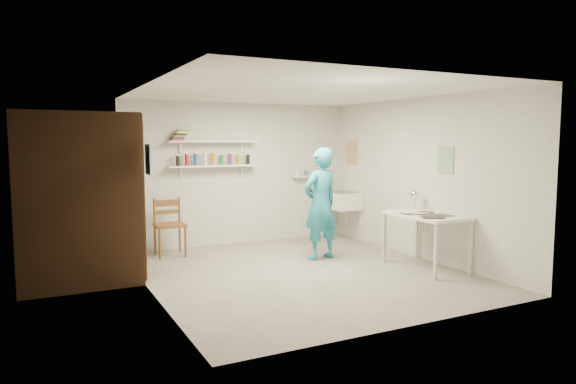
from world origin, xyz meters
name	(u,v)px	position (x,y,z in m)	size (l,w,h in m)	color
floor	(301,273)	(0.00, 0.00, -0.01)	(4.00, 4.50, 0.02)	slate
ceiling	(302,91)	(0.00, 0.00, 2.41)	(4.00, 4.50, 0.02)	silver
wall_back	(239,174)	(0.00, 2.26, 1.20)	(4.00, 0.02, 2.40)	silver
wall_front	(416,201)	(0.00, -2.26, 1.20)	(4.00, 0.02, 2.40)	silver
wall_left	(147,190)	(-2.01, 0.00, 1.20)	(0.02, 4.50, 2.40)	silver
wall_right	(420,178)	(2.01, 0.00, 1.20)	(0.02, 4.50, 2.40)	silver
doorway_recess	(133,198)	(-1.99, 1.05, 1.00)	(0.02, 0.90, 2.00)	black
corridor_box	(76,197)	(-2.70, 1.05, 1.05)	(1.40, 1.50, 2.10)	brown
door_lintel	(132,119)	(-1.97, 1.05, 2.05)	(0.06, 1.05, 0.10)	brown
door_jamb_near	(142,202)	(-1.97, 0.55, 1.00)	(0.06, 0.10, 2.00)	brown
door_jamb_far	(128,195)	(-1.97, 1.55, 1.00)	(0.06, 0.10, 2.00)	brown
shelf_lower	(214,166)	(-0.50, 2.13, 1.35)	(1.50, 0.22, 0.03)	white
shelf_upper	(213,142)	(-0.50, 2.13, 1.75)	(1.50, 0.22, 0.03)	white
ledge_shelf	(310,176)	(1.35, 2.17, 1.12)	(0.70, 0.14, 0.03)	white
poster_left	(148,159)	(-1.99, 0.05, 1.55)	(0.01, 0.28, 0.36)	#334C7F
poster_right_a	(351,153)	(1.99, 1.80, 1.55)	(0.01, 0.34, 0.42)	#995933
poster_right_b	(446,160)	(1.99, -0.55, 1.50)	(0.01, 0.30, 0.38)	#3F724C
belfast_sink	(343,201)	(1.75, 1.70, 0.70)	(0.48, 0.60, 0.30)	white
man	(321,204)	(0.63, 0.57, 0.83)	(0.61, 0.40, 1.66)	teal
wall_clock	(316,184)	(0.67, 0.79, 1.11)	(0.30, 0.30, 0.04)	beige
wooden_chair	(170,225)	(-1.33, 1.78, 0.48)	(0.45, 0.43, 0.96)	brown
work_table	(426,241)	(1.64, -0.58, 0.38)	(0.68, 1.14, 0.76)	silver
desk_lamp	(415,194)	(1.83, -0.12, 0.98)	(0.14, 0.14, 0.14)	white
spray_cans	(214,160)	(-0.50, 2.13, 1.45)	(1.31, 0.06, 0.17)	black
book_stack	(180,135)	(-1.05, 2.13, 1.85)	(0.28, 0.14, 0.17)	red
ledge_pots	(310,173)	(1.35, 2.17, 1.18)	(0.48, 0.07, 0.09)	silver
papers	(426,213)	(1.64, -0.58, 0.77)	(0.30, 0.22, 0.03)	silver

